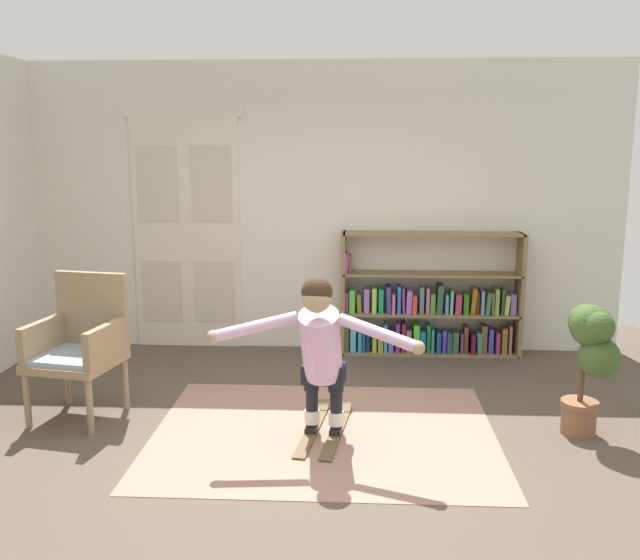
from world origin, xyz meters
name	(u,v)px	position (x,y,z in m)	size (l,w,h in m)	color
ground_plane	(305,453)	(0.00, 0.00, 0.00)	(7.20, 7.20, 0.00)	brown
back_wall	(324,208)	(0.00, 2.60, 1.45)	(6.00, 0.10, 2.90)	silver
double_door	(187,229)	(-1.40, 2.54, 1.23)	(1.22, 0.05, 2.45)	beige
rug	(324,433)	(0.11, 0.34, 0.00)	(2.50, 2.00, 0.01)	#A07765
bookshelf	(428,309)	(1.06, 2.39, 0.45)	(1.80, 0.30, 1.23)	olive
wicker_chair	(80,343)	(-1.79, 0.61, 0.58)	(0.70, 0.70, 1.10)	#977B5A
potted_plant	(591,346)	(2.03, 0.45, 0.66)	(0.39, 0.41, 0.96)	brown
skis_pair	(325,429)	(0.12, 0.37, 0.02)	(0.40, 1.00, 0.07)	brown
person_skier	(320,343)	(0.09, 0.19, 0.73)	(1.46, 0.68, 1.15)	white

